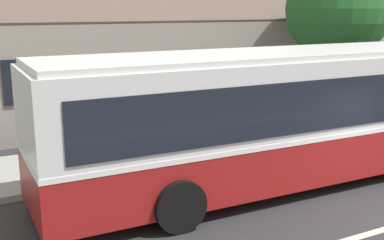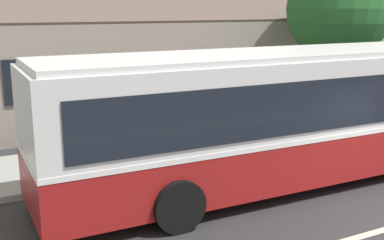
% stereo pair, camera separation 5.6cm
% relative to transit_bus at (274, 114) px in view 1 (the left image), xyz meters
% --- Properties ---
extents(sidewalk_far, '(60.00, 3.00, 0.15)m').
position_rel_transit_bus_xyz_m(sidewalk_far, '(1.50, 3.10, -1.58)').
color(sidewalk_far, '#9E9E99').
rests_on(sidewalk_far, ground).
extents(community_building, '(20.71, 9.90, 6.18)m').
position_rel_transit_bus_xyz_m(community_building, '(2.47, 10.69, 0.22)').
color(community_building, gray).
rests_on(community_building, ground).
extents(transit_bus, '(10.85, 2.85, 3.07)m').
position_rel_transit_bus_xyz_m(transit_bus, '(0.00, 0.00, 0.00)').
color(transit_bus, maroon).
rests_on(transit_bus, ground).
extents(street_tree_primary, '(3.52, 3.52, 5.73)m').
position_rel_transit_bus_xyz_m(street_tree_primary, '(5.39, 3.83, 2.30)').
color(street_tree_primary, '#4C3828').
rests_on(street_tree_primary, ground).
extents(bus_stop_sign, '(0.36, 0.07, 2.40)m').
position_rel_transit_bus_xyz_m(bus_stop_sign, '(5.84, 2.09, -0.01)').
color(bus_stop_sign, gray).
rests_on(bus_stop_sign, sidewalk_far).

